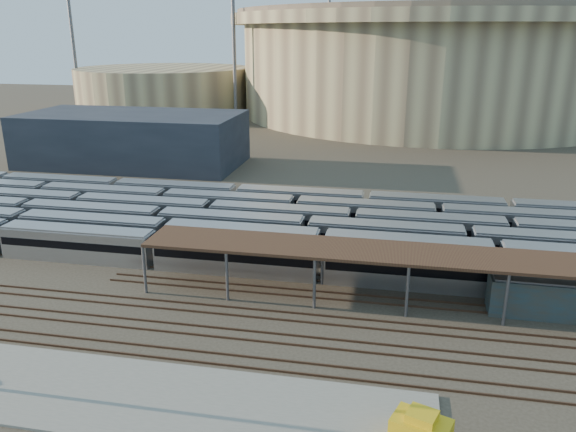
{
  "coord_description": "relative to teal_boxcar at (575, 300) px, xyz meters",
  "views": [
    {
      "loc": [
        15.98,
        -46.37,
        25.09
      ],
      "look_at": [
        4.5,
        12.0,
        5.48
      ],
      "focal_mm": 35.0,
      "sensor_mm": 36.0,
      "label": 1
    }
  ],
  "objects": [
    {
      "name": "floodlight_3",
      "position": [
        -42.82,
        156.0,
        18.88
      ],
      "size": [
        4.0,
        1.0,
        38.4
      ],
      "color": "#59595E",
      "rests_on": "ground"
    },
    {
      "name": "teal_boxcar",
      "position": [
        0.0,
        0.0,
        0.0
      ],
      "size": [
        15.2,
        3.09,
        3.54
      ],
      "primitive_type": "cube",
      "rotation": [
        0.0,
        0.0,
        -0.01
      ],
      "color": "#1C3A47",
      "rests_on": "ground"
    },
    {
      "name": "apron",
      "position": [
        -37.82,
        -19.0,
        -1.67
      ],
      "size": [
        50.0,
        9.0,
        0.2
      ],
      "primitive_type": "cube",
      "color": "gray",
      "rests_on": "ground"
    },
    {
      "name": "empty_tracks",
      "position": [
        -32.82,
        -9.0,
        -1.68
      ],
      "size": [
        170.0,
        9.62,
        0.18
      ],
      "color": "#4C3323",
      "rests_on": "ground"
    },
    {
      "name": "floodlight_1",
      "position": [
        -117.82,
        116.0,
        18.88
      ],
      "size": [
        4.0,
        1.0,
        38.4
      ],
      "color": "#59595E",
      "rests_on": "ground"
    },
    {
      "name": "floodlight_0",
      "position": [
        -62.82,
        106.0,
        18.88
      ],
      "size": [
        4.0,
        1.0,
        38.4
      ],
      "color": "#59595E",
      "rests_on": "ground"
    },
    {
      "name": "inspection_shed",
      "position": [
        -10.82,
        0.0,
        3.21
      ],
      "size": [
        60.3,
        6.0,
        5.3
      ],
      "color": "#59595E",
      "rests_on": "ground"
    },
    {
      "name": "service_building",
      "position": [
        -67.82,
        51.0,
        3.23
      ],
      "size": [
        42.0,
        20.0,
        10.0
      ],
      "primitive_type": "cube",
      "color": "#1E232D",
      "rests_on": "ground"
    },
    {
      "name": "secondary_arena",
      "position": [
        -92.82,
        126.0,
        5.23
      ],
      "size": [
        56.0,
        56.0,
        14.0
      ],
      "primitive_type": "cylinder",
      "color": "tan",
      "rests_on": "ground"
    },
    {
      "name": "stadium",
      "position": [
        -7.82,
        136.0,
        14.7
      ],
      "size": [
        124.0,
        124.0,
        32.5
      ],
      "color": "tan",
      "rests_on": "ground"
    },
    {
      "name": "ground",
      "position": [
        -32.82,
        -4.0,
        -1.77
      ],
      "size": [
        420.0,
        420.0,
        0.0
      ],
      "primitive_type": "plane",
      "color": "#383026",
      "rests_on": "ground"
    },
    {
      "name": "subway_trains",
      "position": [
        -33.98,
        14.5,
        0.03
      ],
      "size": [
        130.25,
        23.9,
        3.6
      ],
      "color": "#B9B9BE",
      "rests_on": "ground"
    }
  ]
}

